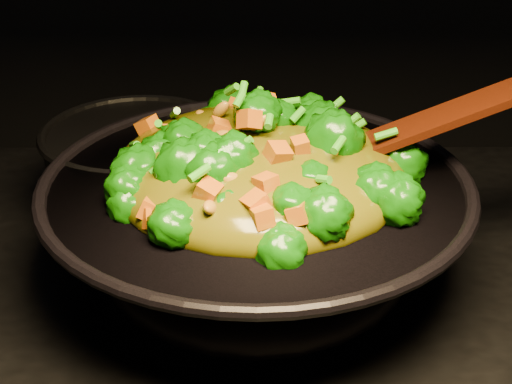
{
  "coord_description": "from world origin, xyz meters",
  "views": [
    {
      "loc": [
        0.07,
        -0.59,
        1.39
      ],
      "look_at": [
        0.08,
        0.12,
        1.0
      ],
      "focal_mm": 55.0,
      "sensor_mm": 36.0,
      "label": 1
    }
  ],
  "objects": [
    {
      "name": "stir_fry",
      "position": [
        0.08,
        0.12,
        1.07
      ],
      "size": [
        0.35,
        0.35,
        0.1
      ],
      "primitive_type": null,
      "rotation": [
        0.0,
        0.0,
        -0.17
      ],
      "color": "#115D06",
      "rests_on": "wok"
    },
    {
      "name": "spatula",
      "position": [
        0.23,
        0.13,
        1.07
      ],
      "size": [
        0.29,
        0.05,
        0.12
      ],
      "primitive_type": "cube",
      "rotation": [
        0.0,
        -0.38,
        0.02
      ],
      "color": "#361104",
      "rests_on": "wok"
    },
    {
      "name": "back_pot",
      "position": [
        -0.06,
        0.24,
        0.96
      ],
      "size": [
        0.27,
        0.27,
        0.12
      ],
      "primitive_type": "cylinder",
      "rotation": [
        0.0,
        0.0,
        -0.33
      ],
      "color": "black",
      "rests_on": "stovetop"
    },
    {
      "name": "wok",
      "position": [
        0.08,
        0.11,
        0.96
      ],
      "size": [
        0.56,
        0.56,
        0.12
      ],
      "primitive_type": null,
      "rotation": [
        0.0,
        0.0,
        -0.43
      ],
      "color": "black",
      "rests_on": "stovetop"
    }
  ]
}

